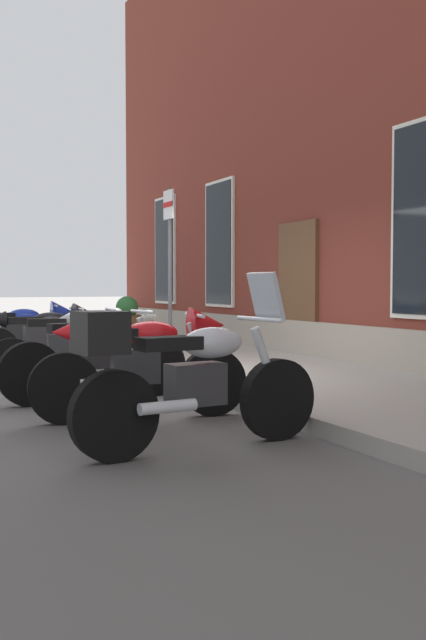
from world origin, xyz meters
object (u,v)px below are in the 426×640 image
object	(u,v)px
motorcycle_grey_naked	(71,346)
parking_sign	(169,249)
motorcycle_blue_sport	(23,329)
motorcycle_black_sport	(48,334)
motorcycle_silver_touring	(189,377)
barrel_planter	(127,327)
motorcycle_red_sport	(149,359)
motorcycle_black_naked	(98,356)

from	to	relation	value
motorcycle_grey_naked	parking_sign	world-z (taller)	parking_sign
motorcycle_blue_sport	motorcycle_black_sport	bearing A→B (deg)	4.14
motorcycle_black_sport	motorcycle_grey_naked	xyz separation A→B (m)	(1.29, 0.01, -0.07)
motorcycle_blue_sport	motorcycle_silver_touring	size ratio (longest dim) A/B	1.02
motorcycle_silver_touring	barrel_planter	bearing A→B (deg)	164.91
motorcycle_red_sport	motorcycle_black_naked	bearing A→B (deg)	-174.83
motorcycle_black_naked	motorcycle_blue_sport	bearing A→B (deg)	-179.70
motorcycle_black_sport	barrel_planter	bearing A→B (deg)	133.31
motorcycle_silver_touring	motorcycle_blue_sport	bearing A→B (deg)	179.66
motorcycle_blue_sport	motorcycle_grey_naked	world-z (taller)	motorcycle_blue_sport
motorcycle_grey_naked	motorcycle_silver_touring	xyz separation A→B (m)	(4.17, -0.15, 0.09)
motorcycle_black_naked	motorcycle_silver_touring	distance (m)	2.63
motorcycle_grey_naked	motorcycle_silver_touring	distance (m)	4.18
parking_sign	motorcycle_silver_touring	bearing A→B (deg)	-20.62
motorcycle_grey_naked	motorcycle_red_sport	size ratio (longest dim) A/B	0.99
parking_sign	barrel_planter	world-z (taller)	parking_sign
motorcycle_black_sport	parking_sign	distance (m)	2.23
motorcycle_red_sport	barrel_planter	bearing A→B (deg)	163.20
motorcycle_silver_touring	barrel_planter	distance (m)	7.40
motorcycle_black_naked	motorcycle_red_sport	bearing A→B (deg)	5.17
motorcycle_blue_sport	barrel_planter	xyz separation A→B (m)	(-0.31, 1.89, -0.03)
motorcycle_red_sport	motorcycle_silver_touring	world-z (taller)	motorcycle_silver_touring
motorcycle_silver_touring	barrel_planter	size ratio (longest dim) A/B	2.28
motorcycle_grey_naked	motorcycle_black_sport	bearing A→B (deg)	-179.58
motorcycle_grey_naked	parking_sign	xyz separation A→B (m)	(-0.99, 1.79, 1.34)
motorcycle_black_sport	motorcycle_red_sport	bearing A→B (deg)	0.53
parking_sign	motorcycle_grey_naked	bearing A→B (deg)	-61.08
parking_sign	barrel_planter	distance (m)	2.37
barrel_planter	motorcycle_red_sport	bearing A→B (deg)	-16.80
barrel_planter	motorcycle_blue_sport	bearing A→B (deg)	-80.79
motorcycle_black_sport	motorcycle_silver_touring	world-z (taller)	motorcycle_silver_touring
motorcycle_grey_naked	barrel_planter	xyz separation A→B (m)	(-2.97, 1.78, 0.04)
motorcycle_black_naked	motorcycle_red_sport	world-z (taller)	motorcycle_red_sport
motorcycle_black_sport	motorcycle_black_naked	bearing A→B (deg)	-1.58
motorcycle_black_naked	motorcycle_red_sport	xyz separation A→B (m)	(1.28, 0.12, 0.08)
motorcycle_blue_sport	motorcycle_black_naked	size ratio (longest dim) A/B	1.00
motorcycle_blue_sport	motorcycle_black_naked	xyz separation A→B (m)	(4.21, 0.02, -0.06)
motorcycle_black_sport	motorcycle_silver_touring	distance (m)	5.46
motorcycle_blue_sport	parking_sign	xyz separation A→B (m)	(1.67, 1.90, 1.26)
parking_sign	motorcycle_black_sport	bearing A→B (deg)	-99.26
motorcycle_blue_sport	motorcycle_silver_touring	xyz separation A→B (m)	(6.84, -0.04, 0.01)
motorcycle_black_naked	motorcycle_silver_touring	size ratio (longest dim) A/B	1.02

